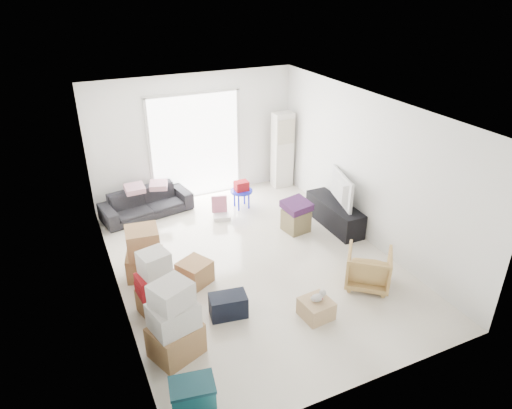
{
  "coord_description": "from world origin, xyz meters",
  "views": [
    {
      "loc": [
        -2.73,
        -6.07,
        4.45
      ],
      "look_at": [
        0.16,
        0.2,
        0.98
      ],
      "focal_mm": 32.0,
      "sensor_mm": 36.0,
      "label": 1
    }
  ],
  "objects_px": {
    "ac_tower": "(282,150)",
    "television": "(336,200)",
    "sofa": "(146,199)",
    "ottoman": "(296,220)",
    "kids_table": "(241,189)",
    "wood_crate": "(316,309)",
    "tv_console": "(334,214)",
    "armchair": "(369,266)",
    "storage_bins": "(193,402)"
  },
  "relations": [
    {
      "from": "ac_tower",
      "to": "sofa",
      "type": "distance_m",
      "value": 3.26
    },
    {
      "from": "ac_tower",
      "to": "sofa",
      "type": "bearing_deg",
      "value": -177.33
    },
    {
      "from": "ottoman",
      "to": "armchair",
      "type": "bearing_deg",
      "value": -84.79
    },
    {
      "from": "tv_console",
      "to": "television",
      "type": "xyz_separation_m",
      "value": [
        0.0,
        0.0,
        0.31
      ]
    },
    {
      "from": "sofa",
      "to": "kids_table",
      "type": "height_order",
      "value": "sofa"
    },
    {
      "from": "ac_tower",
      "to": "television",
      "type": "bearing_deg",
      "value": -88.67
    },
    {
      "from": "television",
      "to": "storage_bins",
      "type": "bearing_deg",
      "value": 143.1
    },
    {
      "from": "storage_bins",
      "to": "wood_crate",
      "type": "height_order",
      "value": "storage_bins"
    },
    {
      "from": "television",
      "to": "wood_crate",
      "type": "relative_size",
      "value": 2.49
    },
    {
      "from": "ottoman",
      "to": "television",
      "type": "bearing_deg",
      "value": -9.18
    },
    {
      "from": "ac_tower",
      "to": "television",
      "type": "height_order",
      "value": "ac_tower"
    },
    {
      "from": "storage_bins",
      "to": "armchair",
      "type": "bearing_deg",
      "value": 20.79
    },
    {
      "from": "tv_console",
      "to": "ottoman",
      "type": "relative_size",
      "value": 3.4
    },
    {
      "from": "sofa",
      "to": "wood_crate",
      "type": "height_order",
      "value": "sofa"
    },
    {
      "from": "ac_tower",
      "to": "kids_table",
      "type": "xyz_separation_m",
      "value": [
        -1.31,
        -0.67,
        -0.45
      ]
    },
    {
      "from": "armchair",
      "to": "storage_bins",
      "type": "height_order",
      "value": "armchair"
    },
    {
      "from": "tv_console",
      "to": "television",
      "type": "bearing_deg",
      "value": 90.0
    },
    {
      "from": "tv_console",
      "to": "ottoman",
      "type": "height_order",
      "value": "tv_console"
    },
    {
      "from": "ac_tower",
      "to": "storage_bins",
      "type": "relative_size",
      "value": 3.1
    },
    {
      "from": "wood_crate",
      "to": "armchair",
      "type": "bearing_deg",
      "value": 15.55
    },
    {
      "from": "wood_crate",
      "to": "ottoman",
      "type": "bearing_deg",
      "value": 67.53
    },
    {
      "from": "television",
      "to": "storage_bins",
      "type": "relative_size",
      "value": 1.84
    },
    {
      "from": "sofa",
      "to": "wood_crate",
      "type": "bearing_deg",
      "value": -80.56
    },
    {
      "from": "sofa",
      "to": "kids_table",
      "type": "distance_m",
      "value": 1.98
    },
    {
      "from": "storage_bins",
      "to": "television",
      "type": "bearing_deg",
      "value": 38.73
    },
    {
      "from": "tv_console",
      "to": "armchair",
      "type": "relative_size",
      "value": 2.13
    },
    {
      "from": "ac_tower",
      "to": "television",
      "type": "distance_m",
      "value": 2.17
    },
    {
      "from": "tv_console",
      "to": "kids_table",
      "type": "distance_m",
      "value": 2.02
    },
    {
      "from": "ottoman",
      "to": "kids_table",
      "type": "bearing_deg",
      "value": 112.68
    },
    {
      "from": "ac_tower",
      "to": "wood_crate",
      "type": "relative_size",
      "value": 4.18
    },
    {
      "from": "ac_tower",
      "to": "wood_crate",
      "type": "distance_m",
      "value": 4.73
    },
    {
      "from": "sofa",
      "to": "storage_bins",
      "type": "distance_m",
      "value": 5.16
    },
    {
      "from": "tv_console",
      "to": "ottoman",
      "type": "bearing_deg",
      "value": 170.82
    },
    {
      "from": "kids_table",
      "to": "television",
      "type": "bearing_deg",
      "value": -47.42
    },
    {
      "from": "storage_bins",
      "to": "wood_crate",
      "type": "relative_size",
      "value": 1.35
    },
    {
      "from": "tv_console",
      "to": "armchair",
      "type": "distance_m",
      "value": 1.98
    },
    {
      "from": "ac_tower",
      "to": "kids_table",
      "type": "relative_size",
      "value": 2.9
    },
    {
      "from": "storage_bins",
      "to": "ottoman",
      "type": "distance_m",
      "value": 4.5
    },
    {
      "from": "ottoman",
      "to": "wood_crate",
      "type": "bearing_deg",
      "value": -112.47
    },
    {
      "from": "ac_tower",
      "to": "armchair",
      "type": "relative_size",
      "value": 2.53
    },
    {
      "from": "sofa",
      "to": "storage_bins",
      "type": "relative_size",
      "value": 3.24
    },
    {
      "from": "tv_console",
      "to": "armchair",
      "type": "bearing_deg",
      "value": -108.05
    },
    {
      "from": "kids_table",
      "to": "wood_crate",
      "type": "bearing_deg",
      "value": -96.17
    },
    {
      "from": "tv_console",
      "to": "wood_crate",
      "type": "relative_size",
      "value": 3.51
    },
    {
      "from": "sofa",
      "to": "kids_table",
      "type": "bearing_deg",
      "value": -25.54
    },
    {
      "from": "storage_bins",
      "to": "ottoman",
      "type": "relative_size",
      "value": 1.3
    },
    {
      "from": "tv_console",
      "to": "wood_crate",
      "type": "height_order",
      "value": "tv_console"
    },
    {
      "from": "television",
      "to": "sofa",
      "type": "distance_m",
      "value": 3.84
    },
    {
      "from": "ottoman",
      "to": "kids_table",
      "type": "distance_m",
      "value": 1.48
    },
    {
      "from": "sofa",
      "to": "ottoman",
      "type": "height_order",
      "value": "sofa"
    }
  ]
}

